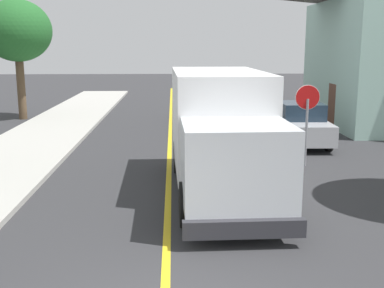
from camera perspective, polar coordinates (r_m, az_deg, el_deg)
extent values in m
cube|color=gold|center=(16.47, -2.70, -2.04)|extent=(0.16, 56.00, 0.01)
cube|color=white|center=(13.52, 3.04, 3.12)|extent=(2.53, 5.06, 2.60)
cube|color=silver|center=(10.20, 5.29, -2.32)|extent=(2.33, 2.06, 1.70)
cube|color=#1E2D3D|center=(9.25, 6.19, -1.42)|extent=(2.04, 0.13, 0.75)
cube|color=#2D2D33|center=(9.50, 6.19, -9.94)|extent=(2.40, 0.26, 0.36)
cylinder|color=black|center=(10.86, 10.55, -6.82)|extent=(0.33, 1.01, 1.00)
cylinder|color=black|center=(10.55, -0.66, -7.17)|extent=(0.33, 1.01, 1.00)
cylinder|color=black|center=(15.15, 6.39, -1.40)|extent=(0.33, 1.01, 1.00)
cylinder|color=black|center=(14.93, -1.58, -1.52)|extent=(0.33, 1.01, 1.00)
cube|color=#B7B7BC|center=(19.50, 4.84, 2.02)|extent=(2.00, 4.48, 0.76)
cube|color=#1E2D3D|center=(19.54, 4.84, 4.12)|extent=(1.66, 1.87, 0.64)
cylinder|color=black|center=(18.26, 7.63, 0.25)|extent=(0.25, 0.65, 0.64)
cylinder|color=black|center=(18.13, 2.67, 0.25)|extent=(0.25, 0.65, 0.64)
cylinder|color=black|center=(21.01, 6.68, 1.77)|extent=(0.25, 0.65, 0.64)
cylinder|color=black|center=(20.90, 2.37, 1.79)|extent=(0.25, 0.65, 0.64)
cube|color=#4C564C|center=(25.15, 1.71, 4.24)|extent=(1.95, 4.46, 0.76)
cube|color=#1E2D3D|center=(25.22, 1.69, 5.86)|extent=(1.64, 1.85, 0.64)
cylinder|color=black|center=(23.91, 3.94, 3.02)|extent=(0.24, 0.65, 0.64)
cylinder|color=black|center=(23.74, 0.15, 2.99)|extent=(0.24, 0.65, 0.64)
cylinder|color=black|center=(26.67, 3.09, 3.94)|extent=(0.24, 0.65, 0.64)
cylinder|color=black|center=(26.52, -0.30, 3.91)|extent=(0.24, 0.65, 0.64)
cube|color=#B7B7BC|center=(19.76, 12.61, 1.91)|extent=(1.95, 4.46, 0.76)
cube|color=#1E2D3D|center=(19.51, 12.79, 3.86)|extent=(1.65, 1.85, 0.64)
cylinder|color=black|center=(21.02, 9.63, 1.69)|extent=(0.24, 0.65, 0.64)
cylinder|color=black|center=(21.35, 13.81, 1.67)|extent=(0.24, 0.65, 0.64)
cylinder|color=black|center=(18.30, 11.11, 0.15)|extent=(0.24, 0.65, 0.64)
cylinder|color=black|center=(18.68, 15.87, 0.15)|extent=(0.24, 0.65, 0.64)
cylinder|color=gray|center=(16.07, 13.36, 1.30)|extent=(0.08, 0.08, 2.20)
cylinder|color=red|center=(15.94, 13.52, 5.39)|extent=(0.76, 0.03, 0.76)
cylinder|color=white|center=(15.96, 13.50, 5.40)|extent=(0.80, 0.02, 0.80)
cube|color=brown|center=(23.82, 16.25, 4.33)|extent=(0.10, 1.00, 2.10)
cylinder|color=brown|center=(27.18, -19.53, 6.06)|extent=(0.42, 0.42, 3.11)
ellipsoid|color=#236028|center=(27.09, -19.98, 12.50)|extent=(3.54, 3.54, 3.18)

